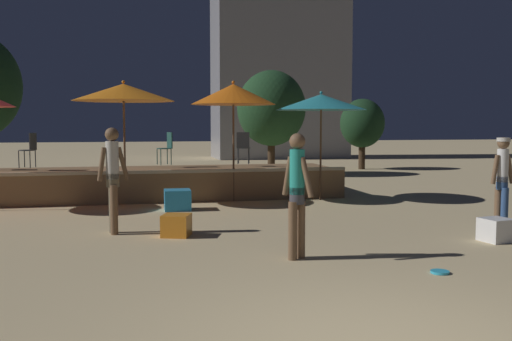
# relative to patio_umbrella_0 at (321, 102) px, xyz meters

# --- Properties ---
(wooden_deck) EXTENTS (10.47, 2.73, 0.82)m
(wooden_deck) POSITION_rel_patio_umbrella_0_xyz_m (-4.50, 1.54, -2.13)
(wooden_deck) COLOR olive
(wooden_deck) RESTS_ON ground
(patio_umbrella_0) EXTENTS (2.32, 2.32, 2.78)m
(patio_umbrella_0) POSITION_rel_patio_umbrella_0_xyz_m (0.00, 0.00, 0.00)
(patio_umbrella_0) COLOR brown
(patio_umbrella_0) RESTS_ON ground
(patio_umbrella_1) EXTENTS (2.43, 2.43, 2.99)m
(patio_umbrella_1) POSITION_rel_patio_umbrella_0_xyz_m (-4.90, 0.26, 0.20)
(patio_umbrella_1) COLOR brown
(patio_umbrella_1) RESTS_ON ground
(patio_umbrella_2) EXTENTS (2.12, 2.12, 3.02)m
(patio_umbrella_2) POSITION_rel_patio_umbrella_0_xyz_m (-2.23, 0.21, 0.18)
(patio_umbrella_2) COLOR brown
(patio_umbrella_2) RESTS_ON ground
(cube_seat_0) EXTENTS (0.60, 0.60, 0.46)m
(cube_seat_0) POSITION_rel_patio_umbrella_0_xyz_m (-3.74, -0.98, -2.27)
(cube_seat_0) COLOR #2D9EDB
(cube_seat_0) RESTS_ON ground
(cube_seat_1) EXTENTS (0.52, 0.52, 0.39)m
(cube_seat_1) POSITION_rel_patio_umbrella_0_xyz_m (1.16, -5.61, -2.31)
(cube_seat_1) COLOR white
(cube_seat_1) RESTS_ON ground
(cube_seat_2) EXTENTS (0.58, 0.58, 0.38)m
(cube_seat_2) POSITION_rel_patio_umbrella_0_xyz_m (-4.00, -4.03, -2.31)
(cube_seat_2) COLOR orange
(cube_seat_2) RESTS_ON ground
(person_0) EXTENTS (0.57, 0.31, 1.88)m
(person_0) POSITION_rel_patio_umbrella_0_xyz_m (-5.07, -3.56, -1.44)
(person_0) COLOR brown
(person_0) RESTS_ON ground
(person_2) EXTENTS (0.38, 0.52, 1.82)m
(person_2) POSITION_rel_patio_umbrella_0_xyz_m (-2.43, -6.09, -1.49)
(person_2) COLOR brown
(person_2) RESTS_ON ground
(person_3) EXTENTS (0.52, 0.30, 1.71)m
(person_3) POSITION_rel_patio_umbrella_0_xyz_m (1.89, -4.71, -1.54)
(person_3) COLOR #2D4C7F
(person_3) RESTS_ON ground
(bistro_chair_0) EXTENTS (0.43, 0.43, 0.90)m
(bistro_chair_0) POSITION_rel_patio_umbrella_0_xyz_m (-3.76, 2.16, -1.14)
(bistro_chair_0) COLOR #1E4C47
(bistro_chair_0) RESTS_ON wooden_deck
(bistro_chair_2) EXTENTS (0.43, 0.43, 0.90)m
(bistro_chair_2) POSITION_rel_patio_umbrella_0_xyz_m (-7.30, 1.78, -1.14)
(bistro_chair_2) COLOR #2D3338
(bistro_chair_2) RESTS_ON wooden_deck
(bistro_chair_3) EXTENTS (0.42, 0.43, 0.90)m
(bistro_chair_3) POSITION_rel_patio_umbrella_0_xyz_m (-1.64, 1.96, -1.14)
(bistro_chair_3) COLOR #2D3338
(bistro_chair_3) RESTS_ON wooden_deck
(frisbee_disc) EXTENTS (0.24, 0.24, 0.03)m
(frisbee_disc) POSITION_rel_patio_umbrella_0_xyz_m (-0.83, -7.26, -2.48)
(frisbee_disc) COLOR #33B2D8
(frisbee_disc) RESTS_ON ground
(background_tree_0) EXTENTS (1.91, 1.91, 3.03)m
(background_tree_0) POSITION_rel_patio_umbrella_0_xyz_m (5.00, 9.15, -0.53)
(background_tree_0) COLOR #3D2B1C
(background_tree_0) RESTS_ON ground
(background_tree_1) EXTENTS (2.61, 2.61, 3.99)m
(background_tree_1) POSITION_rel_patio_umbrella_0_xyz_m (0.49, 7.24, 0.04)
(background_tree_1) COLOR #3D2B1C
(background_tree_1) RESTS_ON ground
(distant_building) EXTENTS (7.50, 3.68, 10.46)m
(distant_building) POSITION_rel_patio_umbrella_0_xyz_m (3.69, 18.34, 2.73)
(distant_building) COLOR gray
(distant_building) RESTS_ON ground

